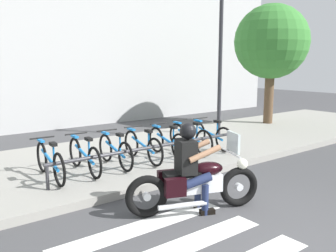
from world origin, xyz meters
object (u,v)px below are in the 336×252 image
at_px(bicycle_5, 190,138).
at_px(bike_rack, 157,148).
at_px(bicycle_0, 50,162).
at_px(tree_near_rack, 271,42).
at_px(bicycle_4, 167,142).
at_px(rider, 191,161).
at_px(street_lamp, 220,50).
at_px(motorcycle, 195,183).
at_px(bicycle_2, 115,151).
at_px(bicycle_1, 84,156).
at_px(bicycle_3, 143,146).
at_px(bicycle_6, 210,135).

relative_size(bicycle_5, bike_rack, 0.36).
relative_size(bicycle_0, tree_near_rack, 0.39).
bearing_deg(bicycle_4, bicycle_0, 179.99).
relative_size(rider, bike_rack, 0.30).
bearing_deg(street_lamp, tree_near_rack, 7.60).
height_order(motorcycle, tree_near_rack, tree_near_rack).
distance_m(motorcycle, bicycle_4, 2.94).
xyz_separation_m(bicycle_0, bicycle_2, (1.42, -0.00, -0.00)).
xyz_separation_m(bicycle_1, bicycle_4, (2.13, -0.00, 0.00)).
relative_size(rider, bicycle_2, 0.91).
bearing_deg(rider, bike_rack, 68.59).
relative_size(bicycle_3, bicycle_5, 0.97).
xyz_separation_m(bicycle_3, street_lamp, (3.66, 1.20, 2.25)).
bearing_deg(street_lamp, bicycle_3, -161.79).
bearing_deg(tree_near_rack, bicycle_2, -167.71).
distance_m(bicycle_3, tree_near_rack, 7.32).
distance_m(bicycle_2, bicycle_5, 2.13).
bearing_deg(bicycle_6, bicycle_0, 180.00).
height_order(bicycle_0, bicycle_5, bicycle_5).
bearing_deg(bicycle_1, tree_near_rack, 11.24).
bearing_deg(motorcycle, bicycle_2, 89.92).
bearing_deg(bicycle_4, motorcycle, -118.85).
xyz_separation_m(motorcycle, bicycle_5, (2.13, 2.58, 0.04)).
bearing_deg(bicycle_3, bicycle_0, 180.00).
bearing_deg(street_lamp, bike_rack, -154.34).
distance_m(motorcycle, bike_rack, 2.15).
relative_size(bicycle_5, bicycle_6, 1.04).
height_order(motorcycle, bicycle_1, motorcycle).
xyz_separation_m(bicycle_4, tree_near_rack, (5.95, 1.60, 2.58)).
bearing_deg(tree_near_rack, bike_rack, -162.04).
bearing_deg(street_lamp, bicycle_5, -151.77).
height_order(rider, bike_rack, rider).
relative_size(bicycle_3, tree_near_rack, 0.38).
bearing_deg(rider, tree_near_rack, 29.16).
distance_m(motorcycle, tree_near_rack, 8.87).
bearing_deg(bicycle_5, tree_near_rack, 17.02).
xyz_separation_m(bicycle_6, street_lamp, (1.54, 1.20, 2.25)).
height_order(motorcycle, street_lamp, street_lamp).
relative_size(rider, bicycle_3, 0.87).
relative_size(bicycle_4, street_lamp, 0.35).
bearing_deg(bicycle_1, bicycle_2, -0.02).
bearing_deg(rider, bicycle_2, 88.35).
distance_m(bicycle_2, bike_rack, 0.90).
height_order(motorcycle, bicycle_5, motorcycle).
height_order(bicycle_3, tree_near_rack, tree_near_rack).
relative_size(motorcycle, tree_near_rack, 0.48).
bearing_deg(bicycle_4, bicycle_3, 179.97).
bearing_deg(bicycle_6, street_lamp, 38.11).
bearing_deg(tree_near_rack, motorcycle, -150.43).
height_order(bicycle_4, bicycle_5, bicycle_5).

